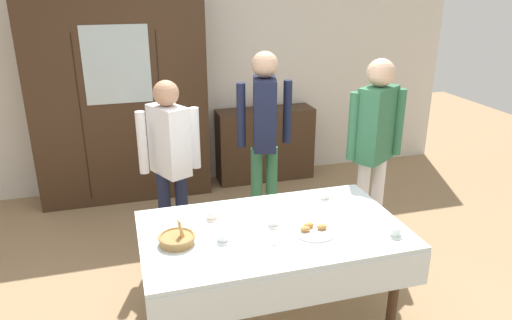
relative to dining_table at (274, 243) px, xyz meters
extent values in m
plane|color=#997A56|center=(0.00, 0.24, -0.67)|extent=(12.00, 12.00, 0.00)
cube|color=silver|center=(0.00, 2.89, 0.68)|extent=(6.40, 0.10, 2.70)
cylinder|color=#3D2819|center=(0.75, -0.34, -0.30)|extent=(0.07, 0.07, 0.73)
cylinder|color=#3D2819|center=(-0.75, 0.42, -0.30)|extent=(0.07, 0.07, 0.73)
cylinder|color=#3D2819|center=(0.75, 0.42, -0.30)|extent=(0.07, 0.07, 0.73)
cube|color=silver|center=(0.00, 0.04, 0.08)|extent=(1.78, 1.04, 0.03)
cube|color=silver|center=(0.00, -0.48, -0.05)|extent=(1.78, 0.01, 0.24)
cube|color=#3D2819|center=(-0.90, 2.59, 0.43)|extent=(1.83, 0.45, 2.19)
cube|color=silver|center=(-0.90, 2.36, 0.87)|extent=(0.66, 0.01, 0.79)
cube|color=black|center=(-1.30, 2.36, 0.32)|extent=(0.01, 0.01, 1.75)
cube|color=black|center=(-0.50, 2.36, 0.32)|extent=(0.01, 0.01, 1.75)
cube|color=#3D2819|center=(0.75, 2.64, -0.22)|extent=(1.18, 0.35, 0.88)
cube|color=#99332D|center=(0.75, 2.64, 0.24)|extent=(0.15, 0.23, 0.04)
cube|color=#99332D|center=(0.75, 2.64, 0.27)|extent=(0.12, 0.22, 0.03)
cube|color=#664C7A|center=(0.75, 2.64, 0.30)|extent=(0.13, 0.19, 0.03)
cube|color=#99332D|center=(0.75, 2.64, 0.33)|extent=(0.18, 0.22, 0.03)
cylinder|color=white|center=(0.02, 0.07, 0.10)|extent=(0.13, 0.13, 0.01)
cylinder|color=white|center=(0.02, 0.07, 0.13)|extent=(0.08, 0.08, 0.05)
torus|color=white|center=(0.05, 0.07, 0.14)|extent=(0.04, 0.01, 0.04)
cylinder|color=white|center=(0.53, 0.37, 0.10)|extent=(0.13, 0.13, 0.01)
cylinder|color=white|center=(0.53, 0.37, 0.13)|extent=(0.08, 0.08, 0.05)
torus|color=white|center=(0.57, 0.37, 0.14)|extent=(0.04, 0.01, 0.04)
cylinder|color=#47230F|center=(0.53, 0.37, 0.15)|extent=(0.06, 0.06, 0.01)
cylinder|color=white|center=(-0.37, 0.29, 0.10)|extent=(0.13, 0.13, 0.01)
cylinder|color=white|center=(-0.37, 0.29, 0.13)|extent=(0.08, 0.08, 0.05)
torus|color=white|center=(-0.33, 0.29, 0.14)|extent=(0.04, 0.01, 0.04)
cylinder|color=#47230F|center=(-0.37, 0.29, 0.15)|extent=(0.06, 0.06, 0.01)
cylinder|color=silver|center=(0.74, -0.29, 0.10)|extent=(0.13, 0.13, 0.01)
cylinder|color=silver|center=(0.74, -0.29, 0.13)|extent=(0.08, 0.08, 0.05)
torus|color=silver|center=(0.78, -0.29, 0.14)|extent=(0.04, 0.01, 0.04)
cylinder|color=white|center=(-0.36, -0.04, 0.10)|extent=(0.13, 0.13, 0.01)
cylinder|color=white|center=(-0.36, -0.04, 0.13)|extent=(0.08, 0.08, 0.05)
torus|color=white|center=(-0.32, -0.04, 0.14)|extent=(0.04, 0.01, 0.04)
cylinder|color=#9E7542|center=(-0.65, 0.01, 0.12)|extent=(0.22, 0.22, 0.05)
torus|color=#9E7542|center=(-0.65, 0.01, 0.15)|extent=(0.24, 0.24, 0.02)
cylinder|color=tan|center=(-0.62, -0.01, 0.20)|extent=(0.02, 0.03, 0.12)
cylinder|color=tan|center=(-0.62, 0.01, 0.20)|extent=(0.04, 0.04, 0.12)
cylinder|color=tan|center=(-0.62, 0.02, 0.20)|extent=(0.04, 0.02, 0.12)
cylinder|color=white|center=(0.25, -0.10, 0.10)|extent=(0.28, 0.28, 0.01)
ellipsoid|color=#BC7F3D|center=(0.31, -0.09, 0.13)|extent=(0.07, 0.05, 0.04)
ellipsoid|color=#BC7F3D|center=(0.23, -0.04, 0.13)|extent=(0.07, 0.05, 0.04)
ellipsoid|color=#BC7F3D|center=(0.19, -0.09, 0.13)|extent=(0.07, 0.05, 0.04)
cube|color=silver|center=(0.70, -0.13, 0.10)|extent=(0.10, 0.01, 0.00)
ellipsoid|color=silver|center=(0.75, -0.13, 0.10)|extent=(0.03, 0.02, 0.01)
cube|color=silver|center=(-0.11, -0.18, 0.10)|extent=(0.10, 0.01, 0.00)
ellipsoid|color=silver|center=(-0.06, -0.18, 0.10)|extent=(0.03, 0.02, 0.01)
cube|color=silver|center=(-0.20, 0.25, 0.10)|extent=(0.10, 0.01, 0.00)
ellipsoid|color=silver|center=(-0.14, 0.25, 0.10)|extent=(0.03, 0.02, 0.01)
cylinder|color=#33704C|center=(0.27, 1.34, -0.23)|extent=(0.11, 0.11, 0.87)
cylinder|color=#33704C|center=(0.42, 1.34, -0.23)|extent=(0.11, 0.11, 0.87)
cube|color=#191E38|center=(0.34, 1.34, 0.53)|extent=(0.29, 0.40, 0.65)
sphere|color=tan|center=(0.34, 1.34, 0.98)|extent=(0.24, 0.24, 0.24)
cylinder|color=#191E38|center=(0.12, 1.34, 0.53)|extent=(0.08, 0.08, 0.59)
cylinder|color=#191E38|center=(0.56, 1.34, 0.53)|extent=(0.08, 0.08, 0.59)
cylinder|color=#191E38|center=(-0.62, 1.16, -0.27)|extent=(0.11, 0.11, 0.79)
cylinder|color=#191E38|center=(-0.47, 1.16, -0.27)|extent=(0.11, 0.11, 0.79)
cube|color=silver|center=(-0.55, 1.16, 0.42)|extent=(0.34, 0.41, 0.59)
sphere|color=tan|center=(-0.55, 1.16, 0.82)|extent=(0.21, 0.21, 0.21)
cylinder|color=silver|center=(-0.77, 1.16, 0.42)|extent=(0.08, 0.08, 0.53)
cylinder|color=silver|center=(-0.33, 1.16, 0.42)|extent=(0.08, 0.08, 0.53)
cylinder|color=silver|center=(1.10, 0.79, -0.23)|extent=(0.11, 0.11, 0.86)
cylinder|color=silver|center=(1.25, 0.79, -0.23)|extent=(0.11, 0.11, 0.86)
cube|color=#33704C|center=(1.17, 0.79, 0.52)|extent=(0.41, 0.36, 0.65)
sphere|color=#DBB293|center=(1.17, 0.79, 0.96)|extent=(0.23, 0.23, 0.23)
cylinder|color=#33704C|center=(0.95, 0.79, 0.52)|extent=(0.08, 0.08, 0.58)
cylinder|color=#33704C|center=(1.39, 0.79, 0.52)|extent=(0.08, 0.08, 0.58)
camera|label=1|loc=(-0.92, -2.74, 1.69)|focal=34.04mm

